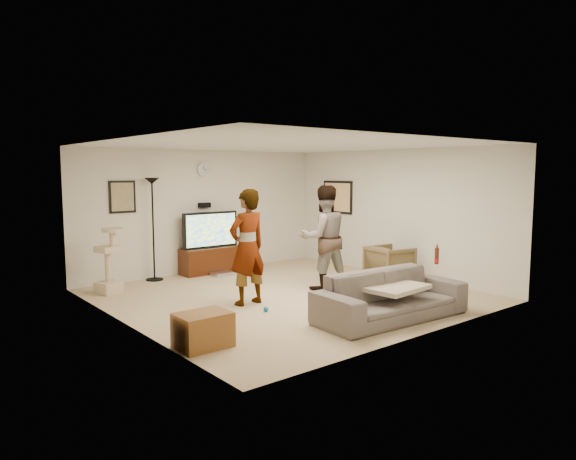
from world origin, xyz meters
TOP-DOWN VIEW (x-y plane):
  - floor at (0.00, 0.00)m, footprint 5.50×5.50m
  - ceiling at (0.00, 0.00)m, footprint 5.50×5.50m
  - wall_back at (0.00, 2.75)m, footprint 5.50×0.04m
  - wall_front at (0.00, -2.75)m, footprint 5.50×0.04m
  - wall_left at (-2.75, 0.00)m, footprint 0.04×5.50m
  - wall_right at (2.75, 0.00)m, footprint 0.04×5.50m
  - wall_clock at (0.00, 2.72)m, footprint 0.26×0.04m
  - wall_speaker at (0.00, 2.69)m, footprint 0.25×0.10m
  - picture_back at (-1.70, 2.73)m, footprint 0.42×0.03m
  - picture_right at (2.73, 1.60)m, footprint 0.03×0.78m
  - tv_stand at (0.02, 2.50)m, footprint 1.26×0.45m
  - console_box at (0.04, 2.11)m, footprint 0.40×0.30m
  - tv at (0.02, 2.50)m, footprint 1.23×0.08m
  - tv_screen at (0.02, 2.46)m, footprint 1.13×0.01m
  - floor_lamp at (-1.20, 2.55)m, footprint 0.32×0.32m
  - cat_tree at (-2.27, 2.03)m, footprint 0.45×0.45m
  - person_left at (-0.85, -0.07)m, footprint 0.68×0.47m
  - person_right at (0.79, -0.05)m, footprint 1.07×0.95m
  - sofa at (0.25, -2.02)m, footprint 2.33×1.04m
  - throw_blanket at (0.29, -2.02)m, footprint 0.96×0.78m
  - beer_bottle at (1.29, -2.02)m, footprint 0.06×0.06m
  - armchair at (2.23, -0.33)m, footprint 0.83×0.81m
  - side_table at (-2.40, -1.40)m, footprint 0.62×0.47m
  - toy_ball at (-0.90, -0.62)m, footprint 0.08×0.08m

SIDE VIEW (x-z plane):
  - floor at x=0.00m, z-range -0.02..0.00m
  - console_box at x=0.04m, z-range 0.00..0.07m
  - toy_ball at x=-0.90m, z-range 0.00..0.08m
  - side_table at x=-2.40m, z-range 0.00..0.41m
  - tv_stand at x=0.02m, z-range 0.00..0.52m
  - sofa at x=0.25m, z-range 0.00..0.67m
  - armchair at x=2.23m, z-range 0.00..0.67m
  - throw_blanket at x=0.29m, z-range 0.42..0.48m
  - cat_tree at x=-2.27m, z-range 0.00..1.12m
  - beer_bottle at x=1.29m, z-range 0.67..0.92m
  - tv at x=0.02m, z-range 0.52..1.25m
  - tv_screen at x=0.02m, z-range 0.57..1.21m
  - person_left at x=-0.85m, z-range 0.00..1.80m
  - person_right at x=0.79m, z-range 0.00..1.83m
  - floor_lamp at x=-1.20m, z-range 0.00..1.95m
  - wall_back at x=0.00m, z-range 0.00..2.50m
  - wall_front at x=0.00m, z-range 0.00..2.50m
  - wall_left at x=-2.75m, z-range 0.00..2.50m
  - wall_right at x=2.75m, z-range 0.00..2.50m
  - wall_speaker at x=0.00m, z-range 1.33..1.43m
  - picture_right at x=2.73m, z-range 1.19..1.81m
  - picture_back at x=-1.70m, z-range 1.34..1.86m
  - wall_clock at x=0.00m, z-range 1.97..2.23m
  - ceiling at x=0.00m, z-range 2.50..2.52m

